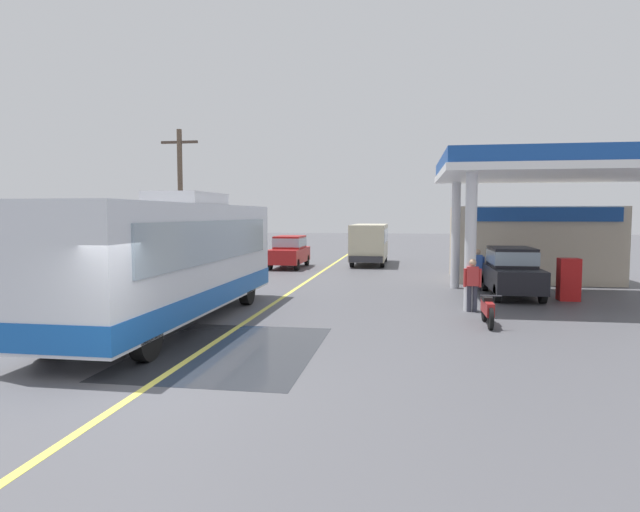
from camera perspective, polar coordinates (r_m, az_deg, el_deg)
ground at (r=29.15m, az=0.22°, el=-1.63°), size 120.00×120.00×0.00m
lane_divider_stripe at (r=24.25m, az=-1.62°, el=-2.83°), size 0.16×50.00×0.01m
wet_puddle_patch at (r=12.52m, az=-9.48°, el=-9.73°), size 3.88×5.36×0.01m
coach_bus_main at (r=15.73m, az=-15.05°, el=-0.60°), size 2.60×11.04×3.69m
gas_station_roadside at (r=25.11m, az=22.22°, el=3.09°), size 9.10×11.95×5.10m
car_at_pump at (r=21.45m, az=19.46°, el=-1.31°), size 1.70×4.20×1.82m
minibus_opposing_lane at (r=33.43m, az=5.22°, el=1.65°), size 2.04×6.13×2.44m
motorcycle_parked_forecourt at (r=15.70m, az=17.15°, el=-5.35°), size 0.55×1.80×0.92m
pedestrian_near_pump at (r=22.78m, az=16.20°, el=-1.12°), size 0.55×0.22×1.66m
pedestrian_by_shop at (r=17.64m, az=15.69°, el=-2.66°), size 0.55×0.22×1.66m
car_trailing_behind_bus at (r=31.23m, az=-3.22°, el=0.63°), size 1.70×4.20×1.82m
utility_pole_roadside at (r=26.78m, az=-14.42°, el=5.64°), size 1.80×0.24×7.05m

